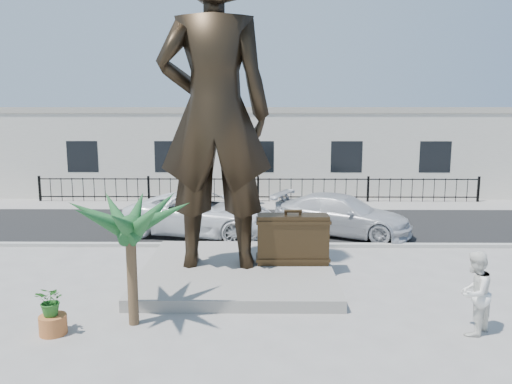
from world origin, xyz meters
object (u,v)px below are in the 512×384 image
Objects in this scene: statue at (214,113)px; suitcase at (293,239)px; car_white at (203,214)px; tourist at (474,293)px.

statue reaches higher than suitcase.
statue reaches higher than car_white.
suitcase is at bearing -130.36° from car_white.
tourist is at bearing -48.29° from suitcase.
suitcase is at bearing -91.86° from tourist.
suitcase is 5.33m from car_white.
car_white is (-3.05, 4.37, -0.21)m from suitcase.
statue is 4.24× the size of suitcase.
tourist is 10.48m from car_white.
car_white is at bearing -95.70° from tourist.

